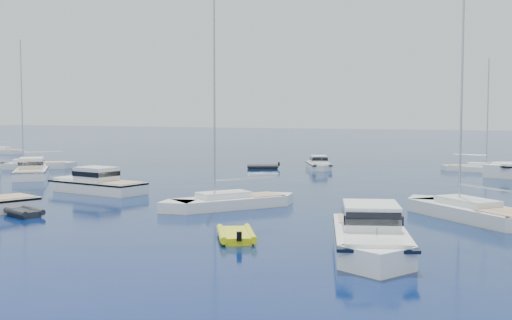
# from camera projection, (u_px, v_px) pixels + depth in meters

# --- Properties ---
(ground) EXTENTS (400.00, 400.00, 0.00)m
(ground) POSITION_uv_depth(u_px,v_px,m) (62.00, 229.00, 37.23)
(ground) COLOR #091657
(ground) RESTS_ON ground
(motor_cruiser_right) EXTENTS (6.61, 11.38, 2.86)m
(motor_cruiser_right) POSITION_uv_depth(u_px,v_px,m) (371.00, 252.00, 31.05)
(motor_cruiser_right) COLOR white
(motor_cruiser_right) RESTS_ON ground
(motor_cruiser_centre) EXTENTS (10.26, 4.71, 2.60)m
(motor_cruiser_centre) POSITION_uv_depth(u_px,v_px,m) (95.00, 192.00, 53.80)
(motor_cruiser_centre) COLOR silver
(motor_cruiser_centre) RESTS_ON ground
(motor_cruiser_far_l) EXTENTS (8.13, 9.24, 2.49)m
(motor_cruiser_far_l) POSITION_uv_depth(u_px,v_px,m) (32.00, 177.00, 65.60)
(motor_cruiser_far_l) COLOR white
(motor_cruiser_far_l) RESTS_ON ground
(motor_cruiser_horizon) EXTENTS (5.27, 7.47, 1.90)m
(motor_cruiser_horizon) POSITION_uv_depth(u_px,v_px,m) (319.00, 169.00, 75.13)
(motor_cruiser_horizon) COLOR silver
(motor_cruiser_horizon) RESTS_ON ground
(sailboat_fore) EXTENTS (8.50, 10.37, 15.79)m
(sailboat_fore) POSITION_uv_depth(u_px,v_px,m) (229.00, 208.00, 45.19)
(sailboat_fore) COLOR white
(sailboat_fore) RESTS_ON ground
(sailboat_mid_r) EXTENTS (11.26, 10.71, 18.14)m
(sailboat_mid_r) POSITION_uv_depth(u_px,v_px,m) (473.00, 219.00, 40.42)
(sailboat_mid_r) COLOR silver
(sailboat_mid_r) RESTS_ON ground
(sailboat_mid_l) EXTENTS (9.73, 8.13, 14.90)m
(sailboat_mid_l) POSITION_uv_depth(u_px,v_px,m) (33.00, 168.00, 75.77)
(sailboat_mid_l) COLOR silver
(sailboat_mid_l) RESTS_ON ground
(sailboat_centre) EXTENTS (8.72, 3.66, 12.45)m
(sailboat_centre) POSITION_uv_depth(u_px,v_px,m) (478.00, 172.00, 71.85)
(sailboat_centre) COLOR white
(sailboat_centre) RESTS_ON ground
(sailboat_far_l) EXTENTS (9.24, 2.90, 13.40)m
(sailboat_far_l) POSITION_uv_depth(u_px,v_px,m) (3.00, 153.00, 102.33)
(sailboat_far_l) COLOR white
(sailboat_far_l) RESTS_ON ground
(tender_yellow) EXTENTS (3.92, 4.60, 0.95)m
(tender_yellow) POSITION_uv_depth(u_px,v_px,m) (236.00, 239.00, 34.21)
(tender_yellow) COLOR yellow
(tender_yellow) RESTS_ON ground
(tender_grey_near) EXTENTS (3.63, 2.84, 0.95)m
(tender_grey_near) POSITION_uv_depth(u_px,v_px,m) (23.00, 216.00, 41.86)
(tender_grey_near) COLOR black
(tender_grey_near) RESTS_ON ground
(tender_grey_far) EXTENTS (4.13, 3.33, 0.95)m
(tender_grey_far) POSITION_uv_depth(u_px,v_px,m) (263.00, 169.00, 75.30)
(tender_grey_far) COLOR black
(tender_grey_far) RESTS_ON ground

